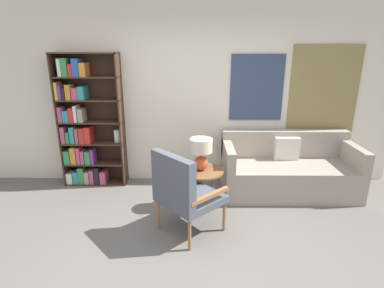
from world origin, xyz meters
The scene contains 7 objects.
ground_plane centered at (0.00, 0.00, 0.00)m, with size 14.00×14.00×0.00m, color #66605B.
wall_back centered at (0.07, 2.03, 1.35)m, with size 6.40×0.08×2.70m.
bookshelf centered at (-1.54, 1.84, 0.93)m, with size 0.94×0.30×2.00m.
armchair centered at (-0.01, 0.46, 0.56)m, with size 0.89×0.89×0.99m.
couch centered at (1.50, 1.57, 0.33)m, with size 1.90×0.86×0.87m.
side_table centered at (0.22, 1.09, 0.48)m, with size 0.58×0.58×0.53m.
table_lamp centered at (0.21, 1.11, 0.79)m, with size 0.29×0.29×0.43m.
Camera 1 is at (0.12, -2.54, 2.04)m, focal length 28.00 mm.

